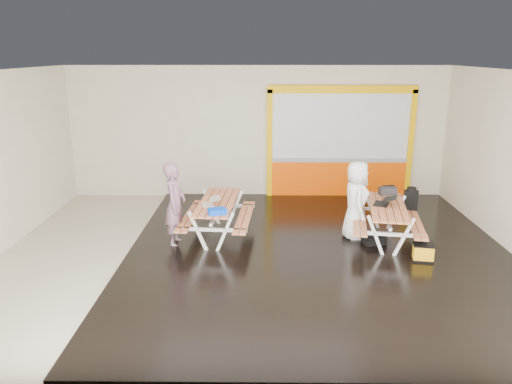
{
  "coord_description": "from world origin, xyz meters",
  "views": [
    {
      "loc": [
        0.11,
        -8.94,
        3.84
      ],
      "look_at": [
        0.0,
        0.9,
        1.0
      ],
      "focal_mm": 34.27,
      "sensor_mm": 36.0,
      "label": 1
    }
  ],
  "objects_px": {
    "picnic_table_left": "(218,210)",
    "laptop_left": "(210,202)",
    "blue_pouch": "(217,211)",
    "person_right": "(356,201)",
    "fluke_bag": "(423,253)",
    "picnic_table_right": "(387,214)",
    "laptop_right": "(384,202)",
    "dark_case": "(374,240)",
    "backpack": "(411,199)",
    "person_left": "(175,205)",
    "toolbox": "(388,191)"
  },
  "relations": [
    {
      "from": "picnic_table_right",
      "to": "toolbox",
      "type": "bearing_deg",
      "value": 77.03
    },
    {
      "from": "person_right",
      "to": "blue_pouch",
      "type": "bearing_deg",
      "value": 107.35
    },
    {
      "from": "laptop_left",
      "to": "picnic_table_left",
      "type": "bearing_deg",
      "value": 62.84
    },
    {
      "from": "blue_pouch",
      "to": "laptop_left",
      "type": "bearing_deg",
      "value": 108.22
    },
    {
      "from": "picnic_table_left",
      "to": "dark_case",
      "type": "distance_m",
      "value": 3.29
    },
    {
      "from": "backpack",
      "to": "toolbox",
      "type": "bearing_deg",
      "value": 168.85
    },
    {
      "from": "blue_pouch",
      "to": "picnic_table_right",
      "type": "bearing_deg",
      "value": 9.85
    },
    {
      "from": "person_right",
      "to": "laptop_left",
      "type": "bearing_deg",
      "value": 95.81
    },
    {
      "from": "laptop_right",
      "to": "fluke_bag",
      "type": "height_order",
      "value": "laptop_right"
    },
    {
      "from": "picnic_table_right",
      "to": "person_left",
      "type": "relative_size",
      "value": 1.28
    },
    {
      "from": "picnic_table_left",
      "to": "blue_pouch",
      "type": "relative_size",
      "value": 6.33
    },
    {
      "from": "person_right",
      "to": "fluke_bag",
      "type": "xyz_separation_m",
      "value": [
        1.06,
        -1.23,
        -0.64
      ]
    },
    {
      "from": "picnic_table_left",
      "to": "person_left",
      "type": "distance_m",
      "value": 0.94
    },
    {
      "from": "picnic_table_left",
      "to": "fluke_bag",
      "type": "bearing_deg",
      "value": -17.47
    },
    {
      "from": "laptop_left",
      "to": "laptop_right",
      "type": "relative_size",
      "value": 0.77
    },
    {
      "from": "person_right",
      "to": "fluke_bag",
      "type": "distance_m",
      "value": 1.74
    },
    {
      "from": "dark_case",
      "to": "blue_pouch",
      "type": "bearing_deg",
      "value": -172.23
    },
    {
      "from": "blue_pouch",
      "to": "toolbox",
      "type": "bearing_deg",
      "value": 21.26
    },
    {
      "from": "picnic_table_right",
      "to": "backpack",
      "type": "relative_size",
      "value": 4.25
    },
    {
      "from": "dark_case",
      "to": "picnic_table_left",
      "type": "bearing_deg",
      "value": 173.23
    },
    {
      "from": "picnic_table_left",
      "to": "toolbox",
      "type": "relative_size",
      "value": 5.4
    },
    {
      "from": "picnic_table_left",
      "to": "person_right",
      "type": "xyz_separation_m",
      "value": [
        2.9,
        -0.01,
        0.22
      ]
    },
    {
      "from": "fluke_bag",
      "to": "laptop_left",
      "type": "bearing_deg",
      "value": 166.15
    },
    {
      "from": "person_left",
      "to": "toolbox",
      "type": "distance_m",
      "value": 4.62
    },
    {
      "from": "picnic_table_left",
      "to": "laptop_right",
      "type": "height_order",
      "value": "laptop_right"
    },
    {
      "from": "picnic_table_left",
      "to": "laptop_right",
      "type": "relative_size",
      "value": 3.92
    },
    {
      "from": "picnic_table_right",
      "to": "person_right",
      "type": "distance_m",
      "value": 0.68
    },
    {
      "from": "blue_pouch",
      "to": "backpack",
      "type": "bearing_deg",
      "value": 17.67
    },
    {
      "from": "person_right",
      "to": "picnic_table_right",
      "type": "bearing_deg",
      "value": -107.13
    },
    {
      "from": "laptop_right",
      "to": "backpack",
      "type": "height_order",
      "value": "backpack"
    },
    {
      "from": "laptop_left",
      "to": "blue_pouch",
      "type": "distance_m",
      "value": 0.61
    },
    {
      "from": "picnic_table_right",
      "to": "person_left",
      "type": "bearing_deg",
      "value": -177.78
    },
    {
      "from": "backpack",
      "to": "picnic_table_right",
      "type": "bearing_deg",
      "value": -133.65
    },
    {
      "from": "laptop_left",
      "to": "dark_case",
      "type": "relative_size",
      "value": 1.0
    },
    {
      "from": "dark_case",
      "to": "fluke_bag",
      "type": "xyz_separation_m",
      "value": [
        0.73,
        -0.86,
        0.08
      ]
    },
    {
      "from": "person_right",
      "to": "fluke_bag",
      "type": "height_order",
      "value": "person_right"
    },
    {
      "from": "backpack",
      "to": "dark_case",
      "type": "distance_m",
      "value": 1.44
    },
    {
      "from": "laptop_left",
      "to": "blue_pouch",
      "type": "bearing_deg",
      "value": -71.78
    },
    {
      "from": "laptop_left",
      "to": "backpack",
      "type": "bearing_deg",
      "value": 9.71
    },
    {
      "from": "laptop_right",
      "to": "fluke_bag",
      "type": "distance_m",
      "value": 1.38
    },
    {
      "from": "laptop_right",
      "to": "fluke_bag",
      "type": "bearing_deg",
      "value": -65.48
    },
    {
      "from": "laptop_left",
      "to": "blue_pouch",
      "type": "xyz_separation_m",
      "value": [
        0.19,
        -0.58,
        -0.0
      ]
    },
    {
      "from": "laptop_right",
      "to": "laptop_left",
      "type": "bearing_deg",
      "value": -178.43
    },
    {
      "from": "toolbox",
      "to": "picnic_table_right",
      "type": "bearing_deg",
      "value": -102.97
    },
    {
      "from": "picnic_table_right",
      "to": "person_left",
      "type": "xyz_separation_m",
      "value": [
        -4.33,
        -0.17,
        0.25
      ]
    },
    {
      "from": "blue_pouch",
      "to": "dark_case",
      "type": "bearing_deg",
      "value": 7.77
    },
    {
      "from": "person_left",
      "to": "person_right",
      "type": "relative_size",
      "value": 1.03
    },
    {
      "from": "picnic_table_left",
      "to": "laptop_left",
      "type": "xyz_separation_m",
      "value": [
        -0.12,
        -0.24,
        0.25
      ]
    },
    {
      "from": "picnic_table_right",
      "to": "backpack",
      "type": "distance_m",
      "value": 1.0
    },
    {
      "from": "picnic_table_left",
      "to": "dark_case",
      "type": "bearing_deg",
      "value": -6.77
    }
  ]
}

